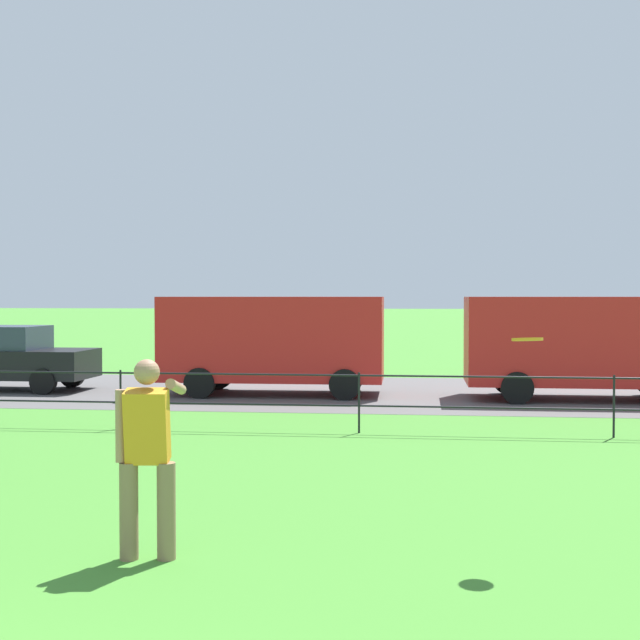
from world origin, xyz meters
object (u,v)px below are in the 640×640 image
(panel_van_center, at_px, (274,339))
(person_thrower, at_px, (147,451))
(panel_van_right, at_px, (583,341))
(frisbee, at_px, (527,339))
(car_black_left, at_px, (7,358))

(panel_van_center, bearing_deg, person_thrower, -85.43)
(person_thrower, relative_size, panel_van_right, 0.34)
(frisbee, relative_size, panel_van_center, 0.07)
(person_thrower, height_order, frisbee, frisbee)
(panel_van_center, height_order, panel_van_right, same)
(frisbee, relative_size, car_black_left, 0.09)
(frisbee, bearing_deg, car_black_left, 132.32)
(frisbee, bearing_deg, person_thrower, -170.18)
(person_thrower, relative_size, frisbee, 4.95)
(panel_van_right, bearing_deg, car_black_left, 178.40)
(person_thrower, relative_size, car_black_left, 0.43)
(car_black_left, xyz_separation_m, panel_van_right, (13.36, -0.37, 0.49))
(person_thrower, height_order, car_black_left, person_thrower)
(panel_van_center, xyz_separation_m, panel_van_right, (6.84, -0.22, 0.00))
(car_black_left, relative_size, panel_van_right, 0.80)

